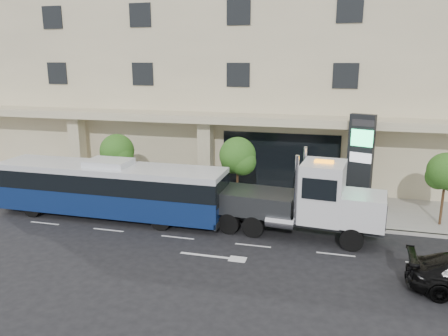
% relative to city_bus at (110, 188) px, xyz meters
% --- Properties ---
extents(ground, '(120.00, 120.00, 0.00)m').
position_rel_city_bus_xyz_m(ground, '(8.85, -0.45, -1.75)').
color(ground, black).
rests_on(ground, ground).
extents(sidewalk, '(120.00, 6.00, 0.15)m').
position_rel_city_bus_xyz_m(sidewalk, '(8.85, 4.55, -1.68)').
color(sidewalk, gray).
rests_on(sidewalk, ground).
extents(curb, '(120.00, 0.30, 0.15)m').
position_rel_city_bus_xyz_m(curb, '(8.85, 1.55, -1.68)').
color(curb, gray).
rests_on(curb, ground).
extents(convention_center, '(60.00, 17.60, 20.00)m').
position_rel_city_bus_xyz_m(convention_center, '(8.85, 14.97, 8.22)').
color(convention_center, tan).
rests_on(convention_center, ground).
extents(tree_left, '(2.27, 2.20, 4.22)m').
position_rel_city_bus_xyz_m(tree_left, '(-1.12, 3.14, 1.36)').
color(tree_left, '#422B19').
rests_on(tree_left, sidewalk).
extents(tree_mid, '(2.28, 2.20, 4.38)m').
position_rel_city_bus_xyz_m(tree_mid, '(6.88, 3.14, 1.51)').
color(tree_mid, '#422B19').
rests_on(tree_mid, sidewalk).
extents(tree_right, '(2.10, 2.00, 4.04)m').
position_rel_city_bus_xyz_m(tree_right, '(18.38, 3.14, 1.28)').
color(tree_right, '#422B19').
rests_on(tree_right, sidewalk).
extents(city_bus, '(13.60, 2.92, 3.44)m').
position_rel_city_bus_xyz_m(city_bus, '(0.00, 0.00, 0.00)').
color(city_bus, black).
rests_on(city_bus, ground).
extents(tow_truck, '(10.00, 3.23, 4.54)m').
position_rel_city_bus_xyz_m(tow_truck, '(11.14, -0.01, 0.11)').
color(tow_truck, '#2D3033').
rests_on(tow_truck, ground).
extents(signage_pylon, '(1.53, 0.97, 5.80)m').
position_rel_city_bus_xyz_m(signage_pylon, '(13.96, 4.51, 1.35)').
color(signage_pylon, black).
rests_on(signage_pylon, sidewalk).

